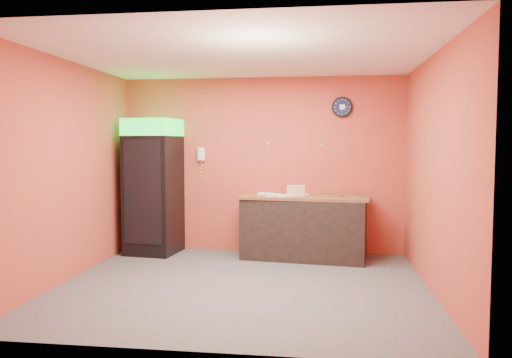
# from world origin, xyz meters

# --- Properties ---
(floor) EXTENTS (4.50, 4.50, 0.00)m
(floor) POSITION_xyz_m (0.00, 0.00, 0.00)
(floor) COLOR #47474C
(floor) RESTS_ON ground
(back_wall) EXTENTS (4.50, 0.02, 2.80)m
(back_wall) POSITION_xyz_m (0.00, 2.00, 1.40)
(back_wall) COLOR #B24A32
(back_wall) RESTS_ON floor
(left_wall) EXTENTS (0.02, 4.00, 2.80)m
(left_wall) POSITION_xyz_m (-2.25, 0.00, 1.40)
(left_wall) COLOR #B24A32
(left_wall) RESTS_ON floor
(right_wall) EXTENTS (0.02, 4.00, 2.80)m
(right_wall) POSITION_xyz_m (2.25, 0.00, 1.40)
(right_wall) COLOR #B24A32
(right_wall) RESTS_ON floor
(ceiling) EXTENTS (4.50, 4.00, 0.02)m
(ceiling) POSITION_xyz_m (0.00, 0.00, 2.80)
(ceiling) COLOR white
(ceiling) RESTS_ON back_wall
(beverage_cooler) EXTENTS (0.83, 0.83, 2.13)m
(beverage_cooler) POSITION_xyz_m (-1.69, 1.60, 1.04)
(beverage_cooler) COLOR black
(beverage_cooler) RESTS_ON floor
(prep_counter) EXTENTS (1.92, 1.03, 0.92)m
(prep_counter) POSITION_xyz_m (0.70, 1.59, 0.46)
(prep_counter) COLOR black
(prep_counter) RESTS_ON floor
(wall_clock) EXTENTS (0.32, 0.06, 0.32)m
(wall_clock) POSITION_xyz_m (1.26, 1.97, 2.31)
(wall_clock) COLOR black
(wall_clock) RESTS_ON back_wall
(wall_phone) EXTENTS (0.11, 0.10, 0.21)m
(wall_phone) POSITION_xyz_m (-0.99, 1.95, 1.58)
(wall_phone) COLOR white
(wall_phone) RESTS_ON back_wall
(butcher_paper) EXTENTS (1.99, 1.00, 0.04)m
(butcher_paper) POSITION_xyz_m (0.70, 1.59, 0.94)
(butcher_paper) COLOR brown
(butcher_paper) RESTS_ON prep_counter
(sub_roll_stack) EXTENTS (0.27, 0.18, 0.16)m
(sub_roll_stack) POSITION_xyz_m (0.57, 1.48, 1.04)
(sub_roll_stack) COLOR beige
(sub_roll_stack) RESTS_ON butcher_paper
(wrapped_sandwich_left) EXTENTS (0.26, 0.21, 0.04)m
(wrapped_sandwich_left) POSITION_xyz_m (0.24, 1.44, 0.97)
(wrapped_sandwich_left) COLOR silver
(wrapped_sandwich_left) RESTS_ON butcher_paper
(wrapped_sandwich_mid) EXTENTS (0.27, 0.17, 0.04)m
(wrapped_sandwich_mid) POSITION_xyz_m (0.41, 1.41, 0.97)
(wrapped_sandwich_mid) COLOR silver
(wrapped_sandwich_mid) RESTS_ON butcher_paper
(wrapped_sandwich_right) EXTENTS (0.26, 0.14, 0.04)m
(wrapped_sandwich_right) POSITION_xyz_m (0.11, 1.62, 0.97)
(wrapped_sandwich_right) COLOR silver
(wrapped_sandwich_right) RESTS_ON butcher_paper
(kitchen_tool) EXTENTS (0.06, 0.06, 0.06)m
(kitchen_tool) POSITION_xyz_m (0.78, 1.64, 0.98)
(kitchen_tool) COLOR silver
(kitchen_tool) RESTS_ON butcher_paper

